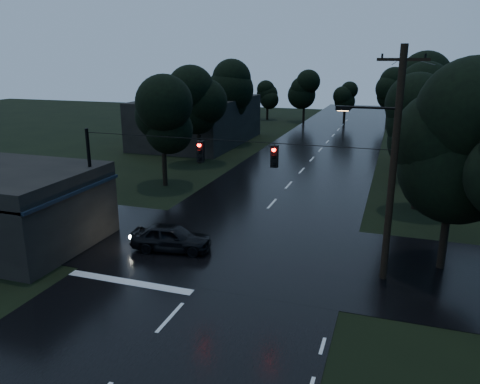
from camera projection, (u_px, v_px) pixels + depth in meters
The scene contains 16 objects.
main_road at pixel (302, 171), 40.45m from camera, with size 12.00×120.00×0.02m, color black.
cross_street at pixel (232, 249), 24.07m from camera, with size 60.00×9.00×0.02m, color black.
building_far_right at pixel (477, 147), 39.18m from camera, with size 10.00×14.00×4.40m, color black.
building_far_left at pixel (198, 121), 53.15m from camera, with size 10.00×16.00×5.00m, color black.
utility_pole_main at pixel (391, 163), 19.42m from camera, with size 3.50×0.30×10.00m.
utility_pole_far at pixel (408, 135), 35.00m from camera, with size 2.00×0.30×7.50m.
anchor_pole_left at pixel (92, 185), 24.62m from camera, with size 0.18×0.18×6.00m, color black.
span_signals at pixel (236, 153), 21.52m from camera, with size 15.00×0.37×1.12m.
tree_corner_near at pixel (456, 141), 20.24m from camera, with size 4.48×4.48×9.44m.
tree_left_a at pixel (162, 117), 34.47m from camera, with size 3.92×3.92×8.26m.
tree_left_b at pixel (198, 102), 41.83m from camera, with size 4.20×4.20×8.85m.
tree_left_c at pixel (230, 90), 51.01m from camera, with size 4.48×4.48×9.44m.
tree_right_a at pixel (423, 122), 28.84m from camera, with size 4.20×4.20×8.85m.
tree_right_b at pixel (428, 104), 35.84m from camera, with size 4.48×4.48×9.44m.
tree_right_c at pixel (430, 91), 44.65m from camera, with size 4.76×4.76×10.03m.
car at pixel (171, 237), 23.70m from camera, with size 1.63×4.06×1.38m, color black.
Camera 1 is at (7.51, -9.00, 9.50)m, focal length 35.00 mm.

